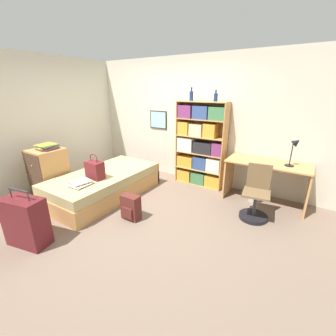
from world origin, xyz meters
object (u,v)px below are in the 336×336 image
(bottle_brown, at_px, (216,97))
(dresser, at_px, (49,173))
(magazine_pile_on_dresser, at_px, (47,147))
(backpack, at_px, (131,207))
(handbag, at_px, (95,170))
(bottle_green, at_px, (191,96))
(desk, at_px, (266,174))
(desk_lamp, at_px, (295,147))
(book_stack_on_bed, at_px, (81,183))
(bookcase, at_px, (200,147))
(bed, at_px, (105,184))
(waste_bin, at_px, (255,195))
(desk_chair, at_px, (255,201))
(suitcase, at_px, (26,222))

(bottle_brown, bearing_deg, dresser, -139.56)
(magazine_pile_on_dresser, relative_size, backpack, 0.89)
(handbag, relative_size, bottle_green, 1.77)
(bottle_brown, bearing_deg, desk, -8.22)
(desk_lamp, height_order, backpack, desk_lamp)
(book_stack_on_bed, relative_size, bottle_green, 1.39)
(desk_lamp, bearing_deg, bookcase, 175.09)
(bed, relative_size, desk, 1.54)
(bottle_green, height_order, desk, bottle_green)
(desk_lamp, xyz_separation_m, backpack, (-2.00, -1.70, -0.89))
(waste_bin, bearing_deg, bed, -152.71)
(handbag, xyz_separation_m, desk_lamp, (2.88, 1.61, 0.46))
(bottle_green, height_order, bottle_brown, bottle_green)
(desk_chair, bearing_deg, backpack, -146.11)
(book_stack_on_bed, height_order, suitcase, suitcase)
(bed, height_order, desk_chair, desk_chair)
(desk_lamp, xyz_separation_m, waste_bin, (-0.48, -0.04, -0.96))
(suitcase, relative_size, desk_chair, 0.92)
(magazine_pile_on_dresser, distance_m, bookcase, 2.91)
(handbag, distance_m, magazine_pile_on_dresser, 1.02)
(dresser, relative_size, waste_bin, 3.72)
(bottle_green, xyz_separation_m, bottle_brown, (0.48, 0.06, -0.02))
(book_stack_on_bed, distance_m, desk_lamp, 3.50)
(magazine_pile_on_dresser, bearing_deg, suitcase, -43.98)
(waste_bin, bearing_deg, desk_chair, -78.81)
(bottle_brown, bearing_deg, book_stack_on_bed, -124.01)
(handbag, height_order, magazine_pile_on_dresser, magazine_pile_on_dresser)
(bookcase, distance_m, desk_lamp, 1.73)
(magazine_pile_on_dresser, bearing_deg, book_stack_on_bed, -4.34)
(suitcase, bearing_deg, book_stack_on_bed, 97.71)
(desk_chair, bearing_deg, desk, 88.25)
(book_stack_on_bed, xyz_separation_m, magazine_pile_on_dresser, (-0.94, 0.07, 0.47))
(book_stack_on_bed, distance_m, suitcase, 0.99)
(magazine_pile_on_dresser, bearing_deg, bed, 32.14)
(dresser, bearing_deg, desk, 28.42)
(bed, distance_m, desk_lamp, 3.37)
(handbag, xyz_separation_m, bottle_green, (0.96, 1.72, 1.20))
(bottle_green, relative_size, desk, 0.19)
(bed, bearing_deg, bookcase, 49.23)
(desk_chair, distance_m, waste_bin, 0.60)
(bookcase, bearing_deg, bottle_green, -170.64)
(desk_lamp, bearing_deg, bottle_green, 176.72)
(bottle_brown, bearing_deg, waste_bin, -12.73)
(desk, bearing_deg, suitcase, -129.31)
(desk, distance_m, waste_bin, 0.44)
(dresser, height_order, bookcase, bookcase)
(bottle_brown, height_order, backpack, bottle_brown)
(dresser, bearing_deg, magazine_pile_on_dresser, 30.25)
(desk_chair, bearing_deg, bottle_green, 155.14)
(waste_bin, bearing_deg, dresser, -151.43)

